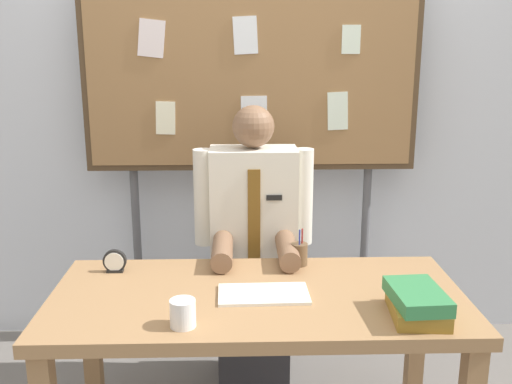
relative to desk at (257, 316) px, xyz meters
name	(u,v)px	position (x,y,z in m)	size (l,w,h in m)	color
back_wall	(251,98)	(0.00, 1.17, 0.71)	(6.40, 0.08, 2.70)	silver
desk	(257,316)	(0.00, 0.00, 0.00)	(1.56, 0.74, 0.73)	#9E754C
person	(254,261)	(0.00, 0.58, 0.00)	(0.55, 0.56, 1.37)	#2D2D33
bulletin_board	(251,80)	(0.00, 0.97, 0.82)	(1.70, 0.09, 1.97)	#4C3823
book_stack	(417,303)	(0.54, -0.21, 0.14)	(0.20, 0.28, 0.10)	olive
open_notebook	(264,294)	(0.02, -0.02, 0.10)	(0.34, 0.19, 0.01)	white
desk_clock	(115,262)	(-0.58, 0.23, 0.14)	(0.10, 0.04, 0.10)	black
coffee_mug	(183,313)	(-0.26, -0.25, 0.14)	(0.09, 0.09, 0.09)	white
pen_holder	(299,254)	(0.19, 0.29, 0.14)	(0.07, 0.07, 0.16)	brown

